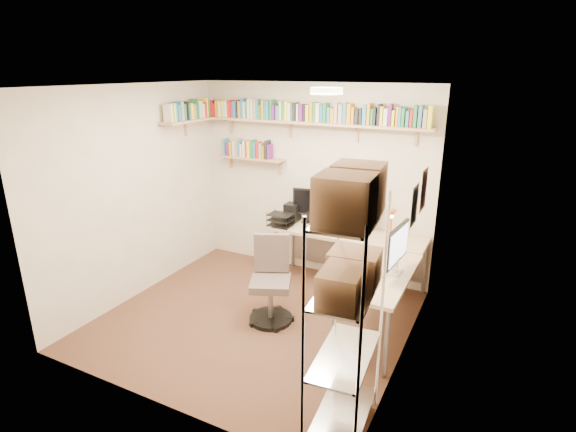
% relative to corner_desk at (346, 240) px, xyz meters
% --- Properties ---
extents(ground, '(3.20, 3.20, 0.00)m').
position_rel_corner_desk_xyz_m(ground, '(-0.69, -0.97, -0.72)').
color(ground, '#4D3121').
rests_on(ground, ground).
extents(room_shell, '(3.24, 3.04, 2.52)m').
position_rel_corner_desk_xyz_m(room_shell, '(-0.68, -0.97, 0.83)').
color(room_shell, beige).
rests_on(room_shell, ground).
extents(wall_shelves, '(3.12, 1.09, 0.80)m').
position_rel_corner_desk_xyz_m(wall_shelves, '(-1.10, 0.33, 1.30)').
color(wall_shelves, tan).
rests_on(wall_shelves, ground).
extents(corner_desk, '(1.96, 1.90, 1.27)m').
position_rel_corner_desk_xyz_m(corner_desk, '(0.00, 0.00, 0.00)').
color(corner_desk, '#D5BD8A').
rests_on(corner_desk, ground).
extents(office_chair, '(0.55, 0.56, 0.95)m').
position_rel_corner_desk_xyz_m(office_chair, '(-0.54, -0.87, -0.32)').
color(office_chair, black).
rests_on(office_chair, ground).
extents(wire_rack, '(0.46, 0.83, 2.06)m').
position_rel_corner_desk_xyz_m(wire_rack, '(0.73, -2.07, 0.80)').
color(wire_rack, silver).
rests_on(wire_rack, ground).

